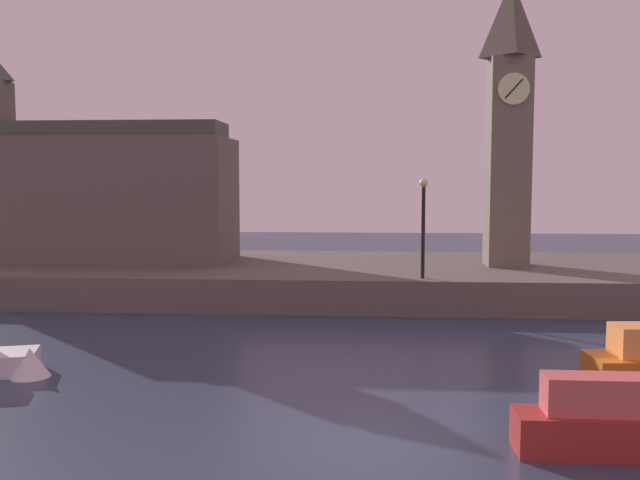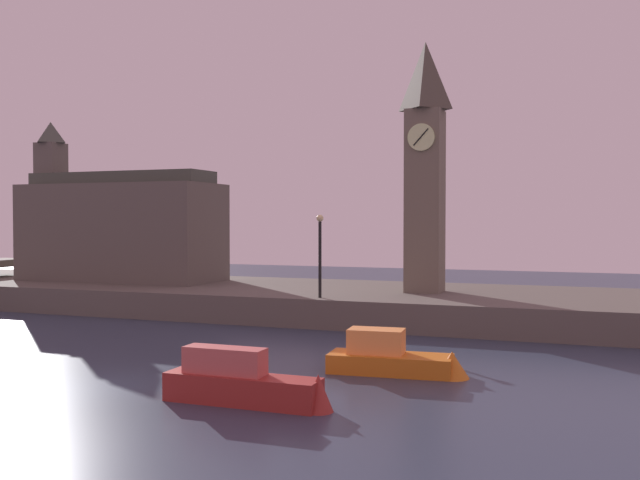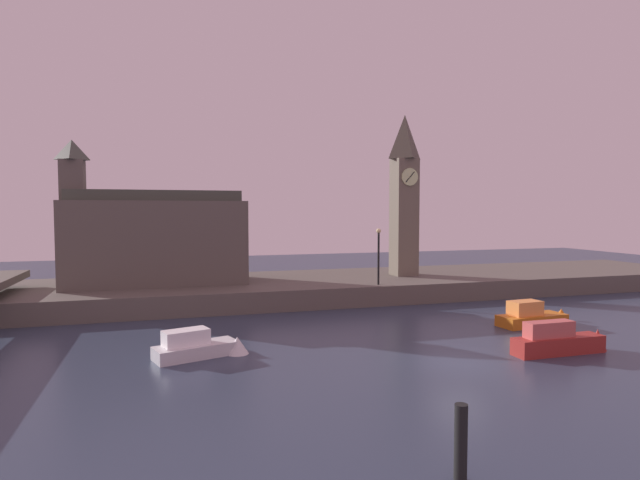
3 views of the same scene
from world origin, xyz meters
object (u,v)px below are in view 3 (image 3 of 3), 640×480
Objects in this scene: boat_ferry_white at (204,347)px; boat_dinghy_red at (563,341)px; clock_tower at (404,192)px; boat_patrol_orange at (538,317)px; parliament_hall at (153,238)px; mooring_post_left at (461,443)px; streetlamp at (379,250)px.

boat_ferry_white is 0.93× the size of boat_dinghy_red.
clock_tower reaches higher than boat_patrol_orange.
clock_tower is at bearing -1.63° from parliament_hall.
boat_dinghy_red reaches higher than boat_ferry_white.
boat_patrol_orange is at bearing 60.49° from boat_dinghy_red.
mooring_post_left is 20.98m from boat_patrol_orange.
mooring_post_left is at bearing -134.71° from boat_patrol_orange.
clock_tower reaches higher than boat_ferry_white.
mooring_post_left is 0.39× the size of boat_dinghy_red.
parliament_hall is at bearing 161.86° from streetlamp.
parliament_hall is 2.68× the size of boat_ferry_white.
parliament_hall reaches higher than boat_patrol_orange.
streetlamp is 0.80× the size of boat_dinghy_red.
boat_patrol_orange is at bearing -80.96° from clock_tower.
boat_patrol_orange is 1.06× the size of boat_ferry_white.
boat_patrol_orange is 6.51m from boat_dinghy_red.
parliament_hall is 2.54× the size of boat_patrol_orange.
clock_tower is at bearing 99.04° from boat_patrol_orange.
clock_tower is at bearing 87.27° from boat_dinghy_red.
clock_tower reaches higher than parliament_hall.
mooring_post_left is (-8.10, -24.35, -3.09)m from streetlamp.
parliament_hall is 16.70m from boat_ferry_white.
mooring_post_left reaches higher than boat_dinghy_red.
streetlamp is at bearing 125.19° from boat_patrol_orange.
parliament_hall is 2.49× the size of boat_dinghy_red.
clock_tower is 2.78× the size of boat_ferry_white.
streetlamp is at bearing -18.14° from parliament_hall.
boat_dinghy_red is at bearing 38.67° from mooring_post_left.
boat_dinghy_red is at bearing -119.51° from boat_patrol_orange.
clock_tower is 21.03m from parliament_hall.
parliament_hall is at bearing 178.37° from clock_tower.
clock_tower is 32.57m from mooring_post_left.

